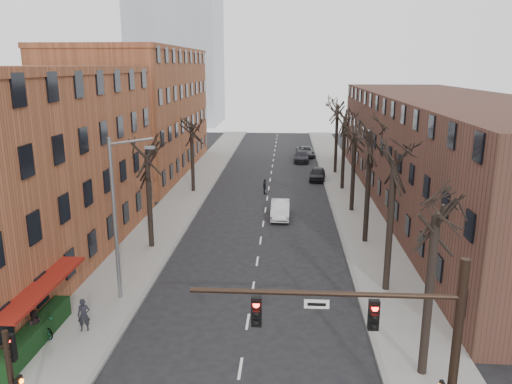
% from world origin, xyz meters
% --- Properties ---
extents(sidewalk_left, '(4.00, 90.00, 0.15)m').
position_xyz_m(sidewalk_left, '(-8.00, 35.00, 0.07)').
color(sidewalk_left, gray).
rests_on(sidewalk_left, ground).
extents(sidewalk_right, '(4.00, 90.00, 0.15)m').
position_xyz_m(sidewalk_right, '(8.00, 35.00, 0.07)').
color(sidewalk_right, gray).
rests_on(sidewalk_right, ground).
extents(building_left_near, '(12.00, 26.00, 12.00)m').
position_xyz_m(building_left_near, '(-16.00, 15.00, 6.00)').
color(building_left_near, brown).
rests_on(building_left_near, ground).
extents(building_left_far, '(12.00, 28.00, 14.00)m').
position_xyz_m(building_left_far, '(-16.00, 44.00, 7.00)').
color(building_left_far, brown).
rests_on(building_left_far, ground).
extents(building_right, '(12.00, 50.00, 10.00)m').
position_xyz_m(building_right, '(16.00, 30.00, 5.00)').
color(building_right, '#4A2B22').
rests_on(building_right, ground).
extents(awning_left, '(1.20, 7.00, 0.15)m').
position_xyz_m(awning_left, '(-9.40, 6.00, 0.00)').
color(awning_left, maroon).
rests_on(awning_left, ground).
extents(hedge, '(0.80, 6.00, 1.00)m').
position_xyz_m(hedge, '(-9.50, 5.00, 0.65)').
color(hedge, black).
rests_on(hedge, sidewalk_left).
extents(tree_right_a, '(5.20, 5.20, 10.00)m').
position_xyz_m(tree_right_a, '(7.60, 4.00, 0.00)').
color(tree_right_a, black).
rests_on(tree_right_a, ground).
extents(tree_right_b, '(5.20, 5.20, 10.80)m').
position_xyz_m(tree_right_b, '(7.60, 12.00, 0.00)').
color(tree_right_b, black).
rests_on(tree_right_b, ground).
extents(tree_right_c, '(5.20, 5.20, 11.60)m').
position_xyz_m(tree_right_c, '(7.60, 20.00, 0.00)').
color(tree_right_c, black).
rests_on(tree_right_c, ground).
extents(tree_right_d, '(5.20, 5.20, 10.00)m').
position_xyz_m(tree_right_d, '(7.60, 28.00, 0.00)').
color(tree_right_d, black).
rests_on(tree_right_d, ground).
extents(tree_right_e, '(5.20, 5.20, 10.80)m').
position_xyz_m(tree_right_e, '(7.60, 36.00, 0.00)').
color(tree_right_e, black).
rests_on(tree_right_e, ground).
extents(tree_right_f, '(5.20, 5.20, 11.60)m').
position_xyz_m(tree_right_f, '(7.60, 44.00, 0.00)').
color(tree_right_f, black).
rests_on(tree_right_f, ground).
extents(tree_left_a, '(5.20, 5.20, 9.50)m').
position_xyz_m(tree_left_a, '(-7.60, 18.00, 0.00)').
color(tree_left_a, black).
rests_on(tree_left_a, ground).
extents(tree_left_b, '(5.20, 5.20, 9.50)m').
position_xyz_m(tree_left_b, '(-7.60, 34.00, 0.00)').
color(tree_left_b, black).
rests_on(tree_left_b, ground).
extents(signal_mast_arm, '(8.14, 0.30, 7.20)m').
position_xyz_m(signal_mast_arm, '(5.45, -1.00, 4.40)').
color(signal_mast_arm, black).
rests_on(signal_mast_arm, ground).
extents(signal_pole_left, '(0.47, 0.44, 4.40)m').
position_xyz_m(signal_pole_left, '(-6.99, -0.95, 2.61)').
color(signal_pole_left, black).
rests_on(signal_pole_left, ground).
extents(streetlight, '(2.45, 0.22, 9.03)m').
position_xyz_m(streetlight, '(-7.03, 10.00, 5.01)').
color(streetlight, slate).
rests_on(streetlight, ground).
extents(silver_sedan, '(1.57, 4.43, 1.46)m').
position_xyz_m(silver_sedan, '(1.35, 25.76, 0.73)').
color(silver_sedan, silver).
rests_on(silver_sedan, ground).
extents(parked_car_near, '(2.11, 4.34, 1.43)m').
position_xyz_m(parked_car_near, '(5.30, 40.29, 0.71)').
color(parked_car_near, black).
rests_on(parked_car_near, ground).
extents(parked_car_mid, '(2.22, 4.92, 1.40)m').
position_xyz_m(parked_car_mid, '(3.80, 51.16, 0.70)').
color(parked_car_mid, '#21212A').
rests_on(parked_car_mid, ground).
extents(parked_car_far, '(2.65, 5.11, 1.38)m').
position_xyz_m(parked_car_far, '(4.44, 55.17, 0.69)').
color(parked_car_far, '#5A5E62').
rests_on(parked_car_far, ground).
extents(pedestrian_a, '(0.67, 0.53, 1.62)m').
position_xyz_m(pedestrian_a, '(-7.75, 6.41, 0.96)').
color(pedestrian_a, black).
rests_on(pedestrian_a, sidewalk_left).
extents(pedestrian_b, '(0.99, 0.91, 1.63)m').
position_xyz_m(pedestrian_b, '(-9.60, 5.24, 0.96)').
color(pedestrian_b, black).
rests_on(pedestrian_b, sidewalk_left).
extents(pedestrian_crossing, '(0.62, 0.97, 1.53)m').
position_xyz_m(pedestrian_crossing, '(-0.32, 33.63, 0.76)').
color(pedestrian_crossing, black).
rests_on(pedestrian_crossing, ground).
extents(bicycle, '(1.87, 1.43, 0.94)m').
position_xyz_m(bicycle, '(-9.60, 5.80, 0.62)').
color(bicycle, gray).
rests_on(bicycle, sidewalk_left).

